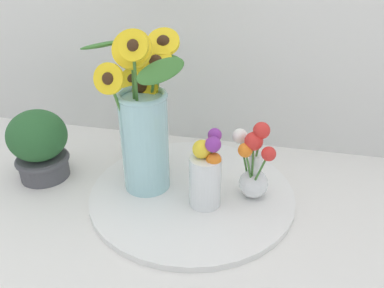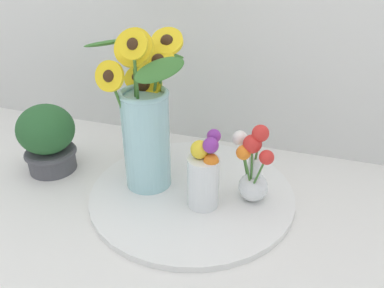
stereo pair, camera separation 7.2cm
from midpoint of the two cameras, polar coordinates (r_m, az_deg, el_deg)
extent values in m
plane|color=silver|center=(0.90, -6.27, -11.65)|extent=(6.00, 6.00, 0.00)
cylinder|color=white|center=(0.97, -2.15, -7.45)|extent=(0.52, 0.52, 0.02)
cylinder|color=#9ED1D6|center=(0.93, -9.38, 0.01)|extent=(0.12, 0.12, 0.24)
torus|color=#9ED1D6|center=(0.88, -10.03, 7.25)|extent=(0.12, 0.12, 0.01)
cylinder|color=#427533|center=(0.88, -10.63, 4.87)|extent=(0.04, 0.07, 0.32)
cylinder|color=yellow|center=(0.79, -11.59, 14.45)|extent=(0.07, 0.03, 0.07)
sphere|color=#382314|center=(0.79, -11.59, 14.45)|extent=(0.03, 0.03, 0.03)
cylinder|color=#427533|center=(0.90, -12.12, 2.31)|extent=(0.04, 0.07, 0.25)
cylinder|color=yellow|center=(0.83, -15.06, 9.55)|extent=(0.08, 0.03, 0.07)
sphere|color=#382314|center=(0.83, -15.06, 9.55)|extent=(0.03, 0.03, 0.03)
cylinder|color=#427533|center=(0.93, -8.85, 3.54)|extent=(0.05, 0.02, 0.29)
cylinder|color=yellow|center=(0.87, -7.94, 12.28)|extent=(0.09, 0.06, 0.08)
sphere|color=#382314|center=(0.87, -7.94, 12.28)|extent=(0.03, 0.03, 0.03)
cylinder|color=#427533|center=(0.96, -10.64, 2.86)|extent=(0.02, 0.05, 0.22)
cylinder|color=yellow|center=(0.94, -11.19, 9.62)|extent=(0.07, 0.05, 0.06)
sphere|color=#382314|center=(0.94, -11.19, 9.62)|extent=(0.03, 0.03, 0.03)
cylinder|color=#427533|center=(0.94, -9.10, 1.69)|extent=(0.03, 0.05, 0.21)
cylinder|color=yellow|center=(0.92, -10.02, 8.37)|extent=(0.10, 0.07, 0.08)
sphere|color=#382314|center=(0.92, -10.02, 8.37)|extent=(0.04, 0.04, 0.04)
cylinder|color=#427533|center=(0.89, -10.98, 4.06)|extent=(0.02, 0.01, 0.32)
cylinder|color=yellow|center=(0.84, -11.64, 13.94)|extent=(0.09, 0.06, 0.08)
sphere|color=#382314|center=(0.84, -11.64, 13.94)|extent=(0.04, 0.04, 0.04)
cylinder|color=#427533|center=(0.91, -8.02, 5.26)|extent=(0.04, 0.09, 0.29)
cylinder|color=yellow|center=(0.90, -6.77, 15.15)|extent=(0.08, 0.07, 0.06)
sphere|color=#382314|center=(0.90, -6.77, 15.15)|extent=(0.03, 0.03, 0.03)
ellipsoid|color=#38702D|center=(0.79, -7.40, 10.99)|extent=(0.11, 0.12, 0.06)
ellipsoid|color=#38702D|center=(0.94, -8.46, 13.48)|extent=(0.14, 0.07, 0.04)
ellipsoid|color=#38702D|center=(0.90, -15.68, 14.34)|extent=(0.09, 0.15, 0.04)
cylinder|color=white|center=(0.88, -0.30, -5.76)|extent=(0.08, 0.08, 0.13)
cylinder|color=#427533|center=(0.87, 0.43, -3.27)|extent=(0.02, 0.04, 0.14)
sphere|color=purple|center=(0.85, 1.09, 1.32)|extent=(0.03, 0.03, 0.03)
cylinder|color=#427533|center=(0.87, 0.50, -4.90)|extent=(0.02, 0.02, 0.09)
sphere|color=orange|center=(0.84, 0.89, -2.52)|extent=(0.03, 0.03, 0.03)
cylinder|color=#427533|center=(0.87, -0.29, -4.64)|extent=(0.03, 0.02, 0.12)
sphere|color=yellow|center=(0.84, -0.94, -0.84)|extent=(0.04, 0.04, 0.04)
cylinder|color=#427533|center=(0.86, 0.23, -4.18)|extent=(0.02, 0.01, 0.14)
sphere|color=purple|center=(0.82, 0.75, -0.12)|extent=(0.04, 0.04, 0.04)
cylinder|color=#427533|center=(0.88, 0.31, -3.58)|extent=(0.01, 0.03, 0.11)
sphere|color=pink|center=(0.86, 0.38, -0.03)|extent=(0.03, 0.03, 0.03)
sphere|color=white|center=(0.93, 7.16, -6.05)|extent=(0.07, 0.07, 0.07)
cylinder|color=white|center=(0.90, 7.39, -2.88)|extent=(0.03, 0.03, 0.05)
cylinder|color=#427533|center=(0.91, 5.78, -2.51)|extent=(0.03, 0.01, 0.13)
sphere|color=white|center=(0.88, 5.00, 1.16)|extent=(0.04, 0.04, 0.04)
cylinder|color=#427533|center=(0.88, 7.86, -4.43)|extent=(0.04, 0.03, 0.12)
sphere|color=red|center=(0.83, 9.20, -1.55)|extent=(0.03, 0.03, 0.03)
cylinder|color=#427533|center=(0.89, 6.91, -3.62)|extent=(0.01, 0.02, 0.15)
sphere|color=red|center=(0.84, 6.98, 0.36)|extent=(0.04, 0.04, 0.04)
cylinder|color=#427533|center=(0.88, 7.46, -1.92)|extent=(0.02, 0.02, 0.14)
sphere|color=red|center=(0.83, 8.14, 2.01)|extent=(0.04, 0.04, 0.04)
cylinder|color=#427533|center=(0.88, 6.42, -3.99)|extent=(0.03, 0.03, 0.11)
sphere|color=orange|center=(0.84, 5.72, -0.99)|extent=(0.03, 0.03, 0.03)
cylinder|color=#4C4C51|center=(1.12, -23.36, -3.14)|extent=(0.13, 0.13, 0.06)
torus|color=#4C4C51|center=(1.11, -23.58, -2.16)|extent=(0.14, 0.14, 0.02)
ellipsoid|color=#285B2D|center=(1.08, -24.32, 1.15)|extent=(0.15, 0.15, 0.14)
camera|label=1|loc=(0.04, -92.31, -1.27)|focal=35.00mm
camera|label=2|loc=(0.04, 87.69, 1.27)|focal=35.00mm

